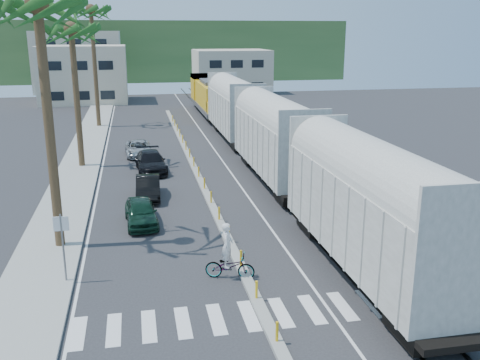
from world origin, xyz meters
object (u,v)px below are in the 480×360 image
object	(u,v)px
car_lead	(141,212)
car_second	(148,187)
street_sign	(62,239)
cyclist	(229,261)

from	to	relation	value
car_lead	car_second	size ratio (longest dim) A/B	0.99
street_sign	car_lead	world-z (taller)	street_sign
cyclist	car_lead	bearing A→B (deg)	44.69
street_sign	car_lead	xyz separation A→B (m)	(3.17, 6.46, -1.29)
car_lead	car_second	xyz separation A→B (m)	(0.52, 4.68, -0.00)
street_sign	car_lead	size ratio (longest dim) A/B	0.73
car_second	cyclist	world-z (taller)	cyclist
street_sign	cyclist	bearing A→B (deg)	-7.26
street_sign	car_lead	distance (m)	7.30
car_second	cyclist	xyz separation A→B (m)	(2.95, -11.98, 0.09)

